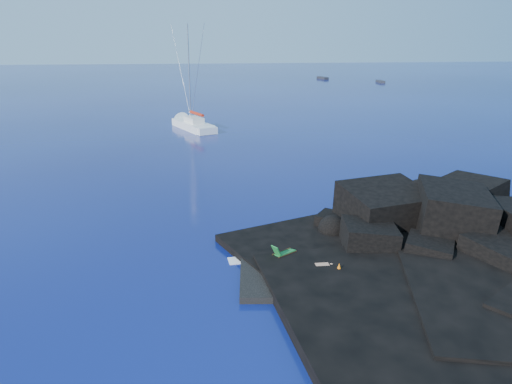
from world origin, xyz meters
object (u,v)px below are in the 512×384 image
Objects in this scene: distant_boat_a at (323,79)px; distant_boat_b at (380,83)px; sunbather at (322,266)px; marker_cone at (339,268)px; deck_chair at (285,250)px; sailboat at (193,129)px.

distant_boat_b is (12.47, -12.51, 0.00)m from distant_boat_a.
marker_cone is at bearing -36.80° from sunbather.
deck_chair reaches higher than sunbather.
sailboat is 2.98× the size of distant_boat_a.
deck_chair is 0.83× the size of sunbather.
sunbather is 0.40× the size of distant_boat_b.
deck_chair is at bearing -109.48° from distant_boat_b.
sailboat reaches higher than deck_chair.
marker_cone reaches higher than distant_boat_b.
deck_chair reaches higher than distant_boat_a.
distant_boat_a is at bearing 76.39° from marker_cone.
deck_chair is at bearing -119.64° from distant_boat_a.
distant_boat_a is (28.79, 118.88, -0.64)m from marker_cone.
marker_cone is (7.73, -44.64, 0.64)m from sailboat.
sunbather is at bearing -108.36° from distant_boat_b.
distant_boat_b is (41.25, 106.38, -0.64)m from marker_cone.
sunbather is 0.96m from marker_cone.
sailboat is at bearing -130.82° from distant_boat_a.
sailboat reaches higher than distant_boat_a.
sunbather reaches higher than distant_boat_a.
marker_cone is 0.13× the size of distant_boat_b.
sailboat reaches higher than marker_cone.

